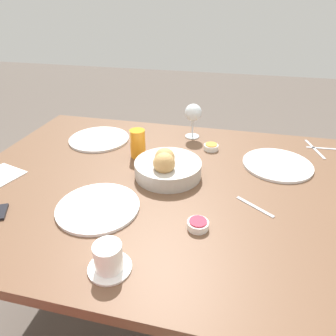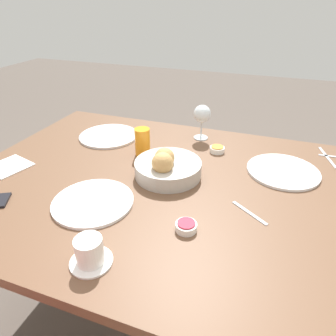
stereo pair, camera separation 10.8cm
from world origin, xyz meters
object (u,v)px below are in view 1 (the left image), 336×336
at_px(fork_silver, 315,149).
at_px(knife_silver, 328,149).
at_px(wine_glass, 193,114).
at_px(plate_near_right, 99,139).
at_px(juice_glass, 138,143).
at_px(bread_basket, 167,167).
at_px(plate_near_left, 277,164).
at_px(spoon_coffee, 255,207).
at_px(plate_far_center, 98,207).
at_px(jam_bowl_berry, 198,225).
at_px(coffee_cup, 109,259).
at_px(jam_bowl_honey, 211,147).

distance_m(fork_silver, knife_silver, 0.06).
bearing_deg(knife_silver, wine_glass, 0.83).
height_order(plate_near_right, wine_glass, wine_glass).
height_order(juice_glass, fork_silver, juice_glass).
relative_size(bread_basket, plate_near_left, 0.92).
bearing_deg(plate_near_left, plate_near_right, -4.57).
xyz_separation_m(knife_silver, spoon_coffee, (0.31, 0.49, 0.00)).
relative_size(plate_near_right, plate_far_center, 1.04).
bearing_deg(jam_bowl_berry, plate_far_center, -3.33).
bearing_deg(knife_silver, fork_silver, 15.50).
bearing_deg(coffee_cup, plate_far_center, -58.92).
height_order(plate_near_left, coffee_cup, coffee_cup).
height_order(plate_far_center, jam_bowl_berry, jam_bowl_berry).
height_order(juice_glass, coffee_cup, juice_glass).
distance_m(plate_near_left, juice_glass, 0.55).
bearing_deg(spoon_coffee, fork_silver, -118.47).
xyz_separation_m(juice_glass, wine_glass, (-0.18, -0.24, 0.06)).
bearing_deg(jam_bowl_honey, fork_silver, -166.47).
relative_size(jam_bowl_berry, spoon_coffee, 0.53).
distance_m(bread_basket, jam_bowl_berry, 0.29).
height_order(plate_near_left, plate_near_right, same).
height_order(plate_far_center, spoon_coffee, plate_far_center).
height_order(plate_near_left, wine_glass, wine_glass).
height_order(plate_far_center, fork_silver, plate_far_center).
distance_m(wine_glass, spoon_coffee, 0.56).
bearing_deg(juice_glass, bread_basket, 140.18).
distance_m(plate_far_center, juice_glass, 0.36).
distance_m(juice_glass, jam_bowl_honey, 0.31).
distance_m(plate_near_right, jam_bowl_honey, 0.50).
bearing_deg(plate_near_right, jam_bowl_berry, 137.07).
relative_size(plate_far_center, jam_bowl_honey, 4.18).
xyz_separation_m(plate_far_center, jam_bowl_honey, (-0.30, -0.48, 0.01)).
height_order(juice_glass, knife_silver, juice_glass).
bearing_deg(plate_near_right, bread_basket, 147.83).
distance_m(wine_glass, jam_bowl_berry, 0.63).
relative_size(coffee_cup, spoon_coffee, 0.92).
relative_size(plate_near_right, juice_glass, 2.33).
bearing_deg(knife_silver, bread_basket, 30.94).
xyz_separation_m(jam_bowl_berry, spoon_coffee, (-0.16, -0.14, -0.01)).
relative_size(jam_bowl_honey, knife_silver, 0.34).
height_order(plate_near_left, juice_glass, juice_glass).
bearing_deg(fork_silver, knife_silver, -164.50).
relative_size(jam_bowl_honey, spoon_coffee, 0.53).
bearing_deg(knife_silver, jam_bowl_berry, 52.81).
relative_size(wine_glass, knife_silver, 0.87).
xyz_separation_m(juice_glass, jam_bowl_honey, (-0.28, -0.13, -0.04)).
height_order(juice_glass, spoon_coffee, juice_glass).
bearing_deg(wine_glass, plate_near_right, 17.79).
height_order(fork_silver, knife_silver, same).
relative_size(bread_basket, jam_bowl_berry, 3.94).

